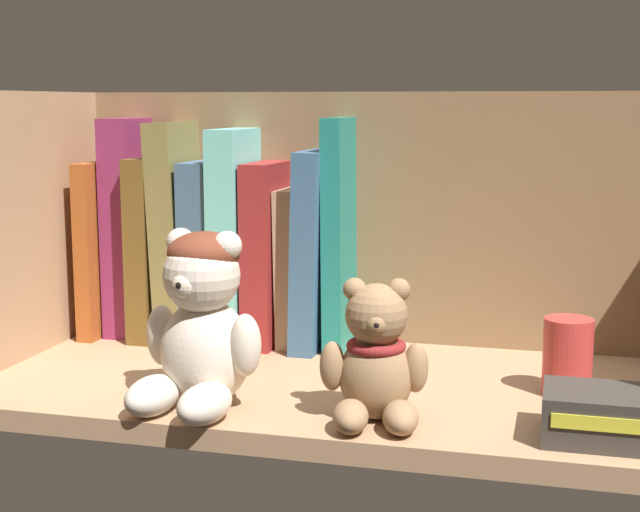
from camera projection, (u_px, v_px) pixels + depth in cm
name	position (u px, v px, depth cm)	size (l,w,h in cm)	color
shelf_board	(360.00, 392.00, 90.06)	(70.79, 31.96, 2.00)	#A87F5B
shelf_back_panel	(393.00, 228.00, 103.65)	(73.19, 1.20, 29.66)	brown
shelf_side_panel_left	(19.00, 236.00, 96.98)	(1.60, 34.36, 29.66)	#A87F5B
book_0	(111.00, 246.00, 109.86)	(1.89, 14.54, 19.88)	#9A4A1C
book_1	(134.00, 226.00, 108.72)	(3.47, 10.40, 24.76)	#7F2651
book_2	(161.00, 245.00, 108.22)	(2.63, 14.05, 20.46)	brown
book_3	(185.00, 229.00, 107.13)	(2.97, 13.73, 24.39)	olive
book_4	(213.00, 249.00, 106.62)	(3.25, 13.47, 20.11)	#3C5B77
book_5	(242.00, 234.00, 105.44)	(3.24, 14.46, 23.70)	#6DCABF
book_6	(272.00, 251.00, 104.85)	(3.18, 13.21, 20.10)	maroon
book_7	(296.00, 265.00, 104.35)	(1.99, 10.80, 17.26)	tan
book_8	(319.00, 247.00, 103.36)	(2.71, 14.26, 21.44)	#375C7F
book_9	(343.00, 233.00, 102.39)	(2.11, 11.34, 24.93)	#1D776C
teddy_bear_larger	(201.00, 324.00, 81.59)	(11.61, 12.07, 15.66)	beige
teddy_bear_smaller	(376.00, 361.00, 78.12)	(9.03, 9.39, 12.12)	#93704C
pillar_candle	(568.00, 357.00, 85.44)	(4.49, 4.49, 7.16)	#C63833
small_product_box	(604.00, 416.00, 74.06)	(9.46, 7.19, 4.02)	#38332D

